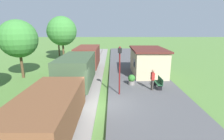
# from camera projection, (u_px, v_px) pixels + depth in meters

# --- Properties ---
(ground_plane) EXTENTS (160.00, 160.00, 0.00)m
(ground_plane) POSITION_uv_depth(u_px,v_px,m) (105.00, 107.00, 11.69)
(ground_plane) COLOR #517A38
(platform_slab) EXTENTS (6.00, 60.00, 0.25)m
(platform_slab) POSITION_uv_depth(u_px,v_px,m) (152.00, 105.00, 11.66)
(platform_slab) COLOR #4C4C4F
(platform_slab) RESTS_ON ground
(track_ballast) EXTENTS (3.80, 60.00, 0.12)m
(track_ballast) POSITION_uv_depth(u_px,v_px,m) (69.00, 106.00, 11.67)
(track_ballast) COLOR gray
(track_ballast) RESTS_ON ground
(rail_near) EXTENTS (0.07, 60.00, 0.14)m
(rail_near) POSITION_uv_depth(u_px,v_px,m) (80.00, 104.00, 11.64)
(rail_near) COLOR slate
(rail_near) RESTS_ON track_ballast
(rail_far) EXTENTS (0.07, 60.00, 0.14)m
(rail_far) POSITION_uv_depth(u_px,v_px,m) (59.00, 104.00, 11.64)
(rail_far) COLOR slate
(rail_far) RESTS_ON track_ballast
(freight_train) EXTENTS (2.50, 19.40, 2.72)m
(freight_train) POSITION_uv_depth(u_px,v_px,m) (78.00, 71.00, 14.65)
(freight_train) COLOR brown
(freight_train) RESTS_ON rail_near
(station_hut) EXTENTS (3.50, 5.80, 2.78)m
(station_hut) POSITION_uv_depth(u_px,v_px,m) (148.00, 61.00, 18.71)
(station_hut) COLOR tan
(station_hut) RESTS_ON platform_slab
(bench_near_hut) EXTENTS (0.42, 1.50, 0.91)m
(bench_near_hut) POSITION_uv_depth(u_px,v_px,m) (159.00, 83.00, 14.46)
(bench_near_hut) COLOR #1E4C2D
(bench_near_hut) RESTS_ON platform_slab
(bench_down_platform) EXTENTS (0.42, 1.50, 0.91)m
(bench_down_platform) POSITION_uv_depth(u_px,v_px,m) (140.00, 60.00, 23.93)
(bench_down_platform) COLOR #1E4C2D
(bench_down_platform) RESTS_ON platform_slab
(person_waiting) EXTENTS (0.26, 0.39, 1.71)m
(person_waiting) POSITION_uv_depth(u_px,v_px,m) (152.00, 79.00, 13.90)
(person_waiting) COLOR #38332D
(person_waiting) RESTS_ON platform_slab
(potted_planter) EXTENTS (0.64, 0.64, 0.92)m
(potted_planter) POSITION_uv_depth(u_px,v_px,m) (131.00, 79.00, 15.27)
(potted_planter) COLOR slate
(potted_planter) RESTS_ON platform_slab
(lamp_post_near) EXTENTS (0.28, 0.28, 3.70)m
(lamp_post_near) POSITION_uv_depth(u_px,v_px,m) (120.00, 62.00, 12.58)
(lamp_post_near) COLOR #591414
(lamp_post_near) RESTS_ON platform_slab
(tree_trackside_far) EXTENTS (3.81, 3.81, 6.00)m
(tree_trackside_far) POSITION_uv_depth(u_px,v_px,m) (18.00, 39.00, 17.36)
(tree_trackside_far) COLOR #4C3823
(tree_trackside_far) RESTS_ON ground
(tree_field_left) EXTENTS (4.35, 4.35, 6.81)m
(tree_field_left) POSITION_uv_depth(u_px,v_px,m) (62.00, 31.00, 25.72)
(tree_field_left) COLOR #4C3823
(tree_field_left) RESTS_ON ground
(tree_field_distant) EXTENTS (3.91, 3.91, 6.32)m
(tree_field_distant) POSITION_uv_depth(u_px,v_px,m) (58.00, 32.00, 30.88)
(tree_field_distant) COLOR #4C3823
(tree_field_distant) RESTS_ON ground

